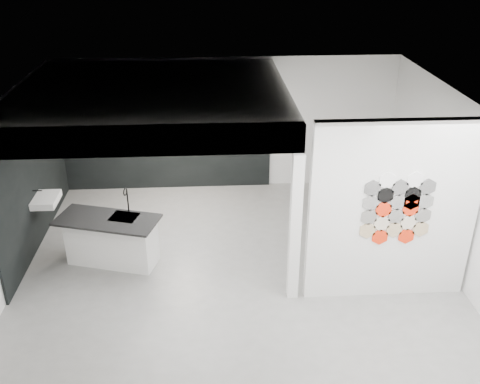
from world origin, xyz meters
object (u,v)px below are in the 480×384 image
Objects in this scene: kettle at (228,127)px; bottle_dark at (143,129)px; glass_bowl at (235,128)px; partition_panel at (393,212)px; kitchen_island at (112,239)px; glass_vase at (235,126)px; stockpot at (119,128)px; utensil_cup at (116,130)px; wall_basin at (46,200)px.

kettle reaches higher than bottle_dark.
bottle_dark is at bearing 173.09° from kettle.
kettle is 1.33× the size of glass_bowl.
partition_panel is 1.57× the size of kitchen_island.
glass_vase is 1.16× the size of bottle_dark.
glass_bowl is (2.37, 0.00, -0.05)m from stockpot.
utensil_cup reaches higher than kitchen_island.
wall_basin is 4.00m from glass_bowl.
glass_vase is at bearing -6.91° from kettle.
bottle_dark is at bearing 180.00° from glass_vase.
kettle is 1.09× the size of glass_vase.
utensil_cup is at bearing 180.00° from glass_bowl.
partition_panel reaches higher than utensil_cup.
glass_vase is (0.15, 0.00, 0.01)m from kettle.
kitchen_island is 2.94m from bottle_dark.
bottle_dark is (-3.97, 3.87, -0.01)m from partition_panel.
glass_vase is (3.39, 2.07, 0.55)m from wall_basin.
stockpot reaches higher than utensil_cup.
kettle is at bearing 119.98° from partition_panel.
wall_basin is at bearing 161.77° from partition_panel.
kitchen_island is 2.94m from stockpot.
glass_bowl is at bearing -6.91° from kettle.
partition_panel is at bearing -66.93° from kettle.
glass_vase reaches higher than kettle.
kettle is (2.04, 2.77, 0.95)m from kitchen_island.
utensil_cup is (-2.43, 0.00, 0.00)m from glass_bowl.
stockpot is 2.22m from kettle.
glass_bowl is 1.37× the size of utensil_cup.
partition_panel reaches higher than wall_basin.
utensil_cup is (-4.51, 3.87, -0.03)m from partition_panel.
stockpot is at bearing 0.00° from utensil_cup.
glass_bowl is at bearing 68.08° from kitchen_island.
stockpot is at bearing 180.00° from bottle_dark.
glass_vase is (2.20, 2.77, 0.95)m from kitchen_island.
bottle_dark is (-1.74, 0.00, -0.01)m from kettle.
kettle is 1.82× the size of utensil_cup.
kitchen_island is 13.65× the size of glass_bowl.
partition_panel is 29.38× the size of utensil_cup.
kitchen_island is at bearing -85.07° from utensil_cup.
kettle is at bearing 0.00° from stockpot.
bottle_dark is (-1.90, 0.00, -0.01)m from glass_vase.
bottle_dark is (0.30, 2.77, 0.94)m from kitchen_island.
partition_panel is 4.39m from glass_bowl.
kitchen_island is 3.66m from glass_bowl.
wall_basin is 3.79× the size of glass_vase.
stockpot is at bearing 180.00° from glass_vase.
kettle is 0.16m from glass_bowl.
stockpot is 0.48m from bottle_dark.
glass_vase is at bearing 0.00° from stockpot.
kettle reaches higher than glass_bowl.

